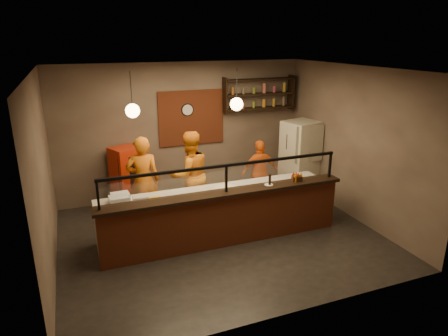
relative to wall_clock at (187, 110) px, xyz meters
name	(u,v)px	position (x,y,z in m)	size (l,w,h in m)	color
floor	(221,236)	(-0.10, -2.46, -2.10)	(6.00, 6.00, 0.00)	black
ceiling	(220,69)	(-0.10, -2.46, 1.10)	(6.00, 6.00, 0.00)	#362D2A
wall_back	(183,130)	(-0.10, 0.04, -0.50)	(6.00, 6.00, 0.00)	#786858
wall_left	(43,179)	(-3.10, -2.46, -0.50)	(5.00, 5.00, 0.00)	#786858
wall_right	(354,144)	(2.90, -2.46, -0.50)	(5.00, 5.00, 0.00)	#786858
wall_front	(289,211)	(-0.10, -4.96, -0.50)	(6.00, 6.00, 0.00)	#786858
brick_patch	(191,118)	(0.10, 0.01, -0.20)	(1.60, 0.04, 1.30)	brown
service_counter	(226,220)	(-0.10, -2.76, -1.60)	(4.60, 0.25, 1.00)	brown
counter_ledge	(226,193)	(-0.10, -2.76, -1.07)	(4.70, 0.37, 0.06)	black
worktop_cabinet	(217,213)	(-0.10, -2.26, -1.68)	(4.60, 0.75, 0.85)	gray
worktop	(217,192)	(-0.10, -2.26, -1.23)	(4.60, 0.75, 0.05)	silver
sneeze_guard	(226,175)	(-0.10, -2.76, -0.73)	(4.50, 0.05, 0.52)	white
wall_shelving	(259,94)	(1.80, -0.14, 0.30)	(1.84, 0.28, 0.85)	black
wall_clock	(187,110)	(0.00, 0.00, 0.00)	(0.30, 0.30, 0.04)	black
pendant_left	(133,111)	(-1.60, -2.26, 0.45)	(0.24, 0.24, 0.77)	black
pendant_right	(237,104)	(0.30, -2.26, 0.45)	(0.24, 0.24, 0.77)	black
cook_left	(143,180)	(-1.34, -1.26, -1.17)	(0.68, 0.44, 1.86)	orange
cook_mid	(190,175)	(-0.36, -1.33, -1.15)	(0.92, 0.72, 1.89)	orange
cook_right	(260,172)	(1.34, -1.22, -1.34)	(0.89, 0.37, 1.52)	orange
fridge	(300,159)	(2.50, -1.06, -1.18)	(0.77, 0.71, 1.84)	beige
red_cooler	(127,177)	(-1.54, -0.31, -1.39)	(0.61, 0.56, 1.41)	red
pizza_dough	(227,189)	(0.11, -2.27, -1.19)	(0.52, 0.52, 0.01)	white
prep_tub_a	(140,199)	(-1.59, -2.34, -1.13)	(0.27, 0.21, 0.13)	silver
prep_tub_b	(120,197)	(-1.91, -2.15, -1.12)	(0.32, 0.25, 0.16)	white
prep_tub_c	(119,201)	(-1.95, -2.30, -1.12)	(0.33, 0.26, 0.16)	silver
rolling_pin	(150,198)	(-1.39, -2.27, -1.17)	(0.06, 0.06, 0.37)	gold
condiment_caddy	(297,179)	(1.38, -2.74, -0.99)	(0.18, 0.14, 0.10)	black
pepper_mill	(270,180)	(0.79, -2.75, -0.93)	(0.05, 0.05, 0.21)	black
small_plate	(269,185)	(0.78, -2.74, -1.03)	(0.16, 0.16, 0.01)	silver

